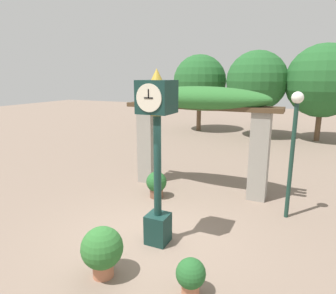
{
  "coord_description": "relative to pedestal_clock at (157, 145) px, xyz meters",
  "views": [
    {
      "loc": [
        2.84,
        -5.24,
        3.41
      ],
      "look_at": [
        0.26,
        0.35,
        1.96
      ],
      "focal_mm": 32.0,
      "sensor_mm": 36.0,
      "label": 1
    }
  ],
  "objects": [
    {
      "name": "potted_plant_far_left",
      "position": [
        -1.13,
        2.14,
        -1.69
      ],
      "size": [
        0.59,
        0.59,
        0.76
      ],
      "color": "brown",
      "rests_on": "ground"
    },
    {
      "name": "pedestal_clock",
      "position": [
        0.0,
        0.0,
        0.0
      ],
      "size": [
        0.62,
        0.67,
        3.56
      ],
      "color": "#14332D",
      "rests_on": "ground"
    },
    {
      "name": "ground_plane",
      "position": [
        -0.26,
        0.15,
        -2.1
      ],
      "size": [
        60.0,
        60.0,
        0.0
      ],
      "primitive_type": "plane",
      "color": "#7F6B5B"
    },
    {
      "name": "potted_plant_near_left",
      "position": [
        1.17,
        -1.18,
        -1.76
      ],
      "size": [
        0.48,
        0.48,
        0.62
      ],
      "color": "#B26B4C",
      "rests_on": "ground"
    },
    {
      "name": "tree_line",
      "position": [
        0.34,
        12.84,
        1.05
      ],
      "size": [
        10.48,
        4.01,
        5.1
      ],
      "color": "brown",
      "rests_on": "ground"
    },
    {
      "name": "pergola",
      "position": [
        -0.26,
        3.28,
        0.25
      ],
      "size": [
        4.65,
        1.1,
        3.14
      ],
      "color": "gray",
      "rests_on": "ground"
    },
    {
      "name": "lamp_post",
      "position": [
        2.38,
        2.38,
        -0.04
      ],
      "size": [
        0.28,
        0.28,
        3.09
      ],
      "color": "#19382D",
      "rests_on": "ground"
    },
    {
      "name": "potted_plant_near_right",
      "position": [
        -0.37,
        -1.39,
        -1.59
      ],
      "size": [
        0.73,
        0.73,
        0.91
      ],
      "color": "#B26B4C",
      "rests_on": "ground"
    }
  ]
}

